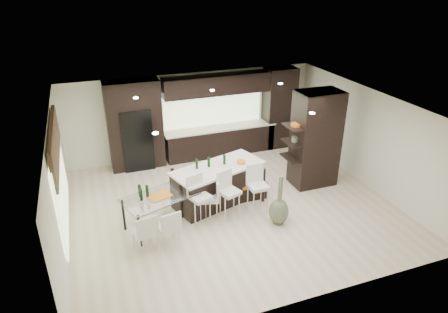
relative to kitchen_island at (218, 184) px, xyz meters
name	(u,v)px	position (x,y,z in m)	size (l,w,h in m)	color
ground	(232,206)	(0.25, -0.36, -0.50)	(8.00, 8.00, 0.00)	beige
back_wall	(193,115)	(0.25, 3.14, 0.85)	(8.00, 0.02, 2.70)	silver
left_wall	(58,186)	(-3.75, -0.36, 0.85)	(0.02, 7.00, 2.70)	silver
right_wall	(367,138)	(4.25, -0.36, 0.85)	(0.02, 7.00, 2.70)	silver
ceiling	(233,106)	(0.25, -0.36, 2.20)	(8.00, 7.00, 0.02)	white
window_left	(60,182)	(-3.71, -0.16, 0.85)	(0.04, 3.20, 1.90)	#B2D199
window_back	(211,107)	(0.85, 3.10, 1.05)	(3.40, 0.04, 1.20)	#B2D199
stone_accent	(54,144)	(-3.68, -0.16, 1.75)	(0.08, 3.00, 0.80)	brown
ceiling_spots	(229,104)	(0.25, -0.11, 2.18)	(4.00, 3.00, 0.02)	white
back_cabinetry	(211,116)	(0.75, 2.81, 0.85)	(6.80, 0.68, 2.70)	black
refrigerator	(136,138)	(-1.65, 2.76, 0.45)	(0.90, 0.68, 1.90)	black
partition_column	(316,139)	(2.85, 0.04, 0.85)	(1.20, 0.80, 2.70)	black
kitchen_island	(218,184)	(0.00, 0.00, 0.00)	(2.41, 1.04, 1.00)	black
stool_left	(200,206)	(-0.74, -0.84, 0.00)	(0.45, 0.45, 1.01)	beige
stool_mid	(229,200)	(0.00, -0.84, 0.00)	(0.44, 0.44, 1.00)	beige
stool_right	(257,194)	(0.74, -0.84, 0.01)	(0.45, 0.45, 1.02)	beige
bench	(244,190)	(0.69, -0.10, -0.27)	(1.20, 0.46, 0.46)	black
floor_vase	(280,200)	(1.03, -1.46, 0.14)	(0.47, 0.47, 1.28)	#4C583F
dining_table	(161,211)	(-1.64, -0.60, -0.10)	(1.68, 0.94, 0.81)	white
chair_near	(168,229)	(-1.64, -1.38, -0.08)	(0.46, 0.46, 0.85)	beige
chair_far	(144,233)	(-2.17, -1.39, -0.06)	(0.47, 0.47, 0.88)	beige
chair_end	(208,200)	(-0.47, -0.60, -0.04)	(0.50, 0.50, 0.93)	beige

